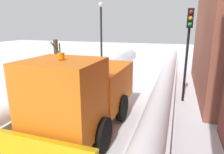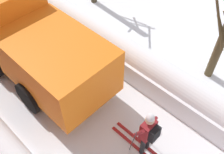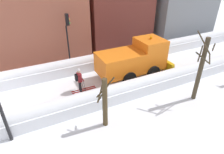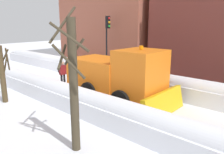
{
  "view_description": "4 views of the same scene",
  "coord_description": "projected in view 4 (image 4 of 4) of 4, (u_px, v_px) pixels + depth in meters",
  "views": [
    {
      "loc": [
        -3.05,
        16.28,
        3.85
      ],
      "look_at": [
        0.12,
        6.86,
        1.28
      ],
      "focal_mm": 31.65,
      "sensor_mm": 36.0,
      "label": 1
    },
    {
      "loc": [
        -2.72,
        3.65,
        7.08
      ],
      "look_at": [
        1.05,
        7.3,
        1.11
      ],
      "focal_mm": 41.8,
      "sensor_mm": 36.0,
      "label": 2
    },
    {
      "loc": [
        12.01,
        2.16,
        8.04
      ],
      "look_at": [
        1.01,
        7.59,
        0.91
      ],
      "focal_mm": 31.54,
      "sensor_mm": 36.0,
      "label": 3
    },
    {
      "loc": [
        8.83,
        17.39,
        4.14
      ],
      "look_at": [
        -0.23,
        9.23,
        1.16
      ],
      "focal_mm": 35.47,
      "sensor_mm": 36.0,
      "label": 4
    }
  ],
  "objects": [
    {
      "name": "traffic_light_pole",
      "position": [
        107.0,
        35.0,
        16.6
      ],
      "size": [
        0.28,
        0.42,
        4.66
      ],
      "color": "black",
      "rests_on": "ground"
    },
    {
      "name": "plow_truck",
      "position": [
        119.0,
        75.0,
        11.7
      ],
      "size": [
        3.2,
        5.98,
        3.12
      ],
      "color": "orange",
      "rests_on": "ground"
    },
    {
      "name": "ground_plane",
      "position": [
        120.0,
        100.0,
        12.16
      ],
      "size": [
        80.0,
        80.0,
        0.0
      ],
      "primitive_type": "plane",
      "color": "white"
    },
    {
      "name": "bare_tree_near",
      "position": [
        3.0,
        73.0,
        11.6
      ],
      "size": [
        0.69,
        1.08,
        3.03
      ],
      "color": "#493A23",
      "rests_on": "ground"
    },
    {
      "name": "snowbank_left",
      "position": [
        145.0,
        81.0,
        13.82
      ],
      "size": [
        1.1,
        36.0,
        1.3
      ],
      "color": "white",
      "rests_on": "ground"
    },
    {
      "name": "skier",
      "position": [
        63.0,
        72.0,
        14.68
      ],
      "size": [
        0.62,
        1.8,
        1.81
      ],
      "color": "black",
      "rests_on": "ground"
    },
    {
      "name": "bare_tree_mid",
      "position": [
        73.0,
        83.0,
        6.93
      ],
      "size": [
        1.19,
        1.35,
        4.66
      ],
      "color": "#3F3626",
      "rests_on": "ground"
    },
    {
      "name": "snowbank_right",
      "position": [
        85.0,
        102.0,
        10.23
      ],
      "size": [
        1.1,
        36.0,
        1.23
      ],
      "color": "white",
      "rests_on": "ground"
    }
  ]
}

